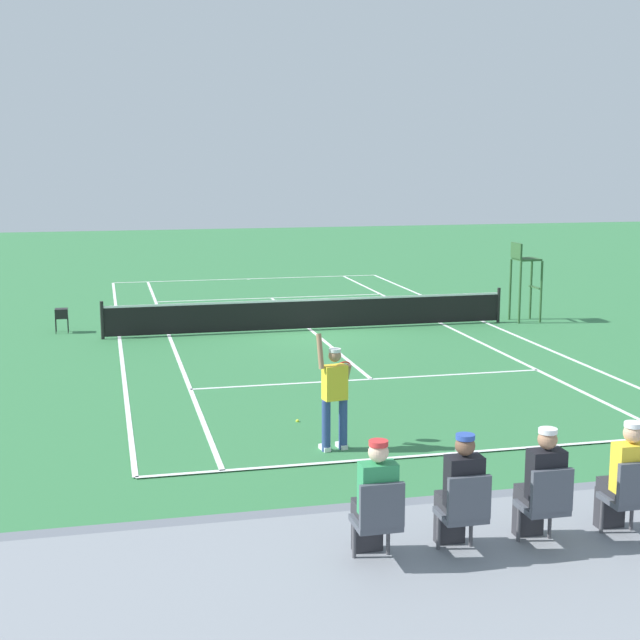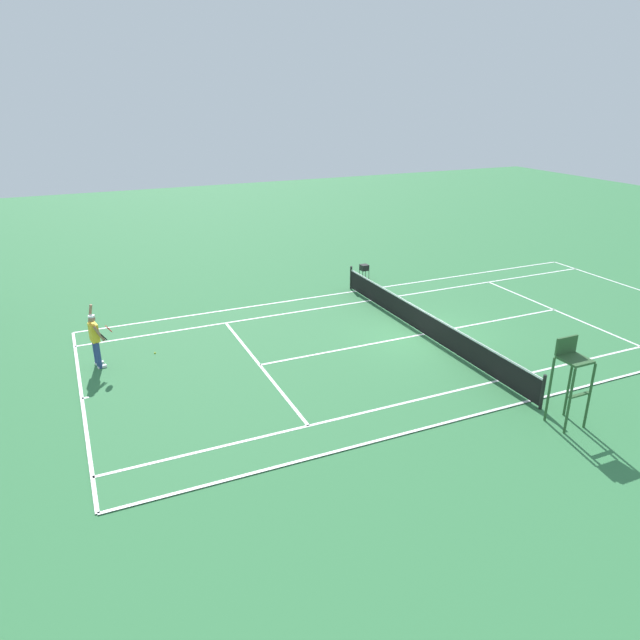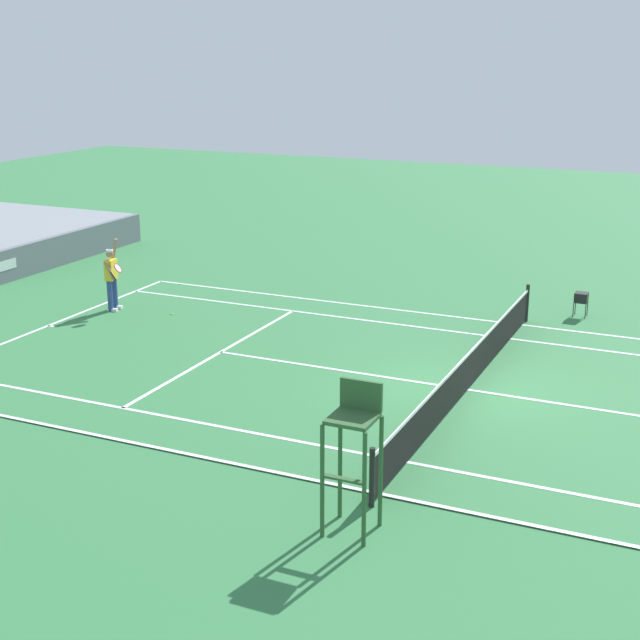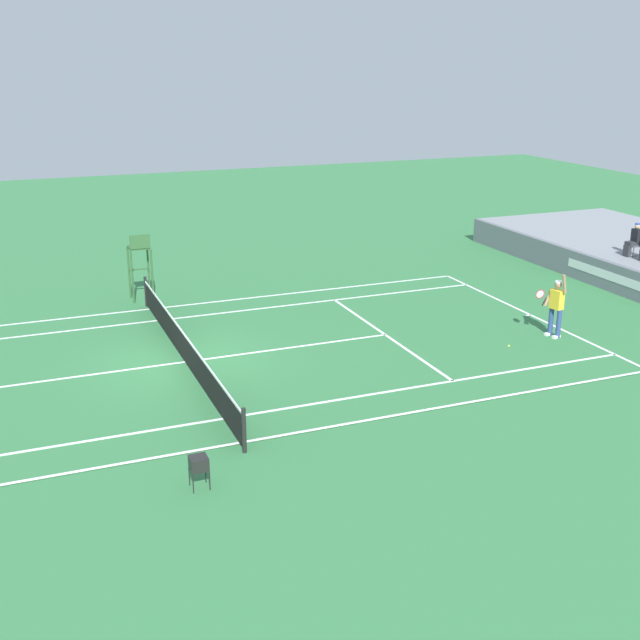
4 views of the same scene
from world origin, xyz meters
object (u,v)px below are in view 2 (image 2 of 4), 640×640
tennis_player (95,339)px  ball_hopper (364,267)px  tennis_ball (155,353)px  umpire_chair (571,371)px

tennis_player → ball_hopper: (5.01, -12.52, -0.42)m
tennis_ball → umpire_chair: 13.17m
umpire_chair → ball_hopper: umpire_chair is taller
tennis_ball → umpire_chair: bearing=-134.1°
tennis_player → umpire_chair: size_ratio=0.85×
ball_hopper → tennis_player: bearing=111.8°
tennis_ball → umpire_chair: umpire_chair is taller
ball_hopper → tennis_ball: bearing=113.9°
tennis_ball → ball_hopper: size_ratio=0.10×
tennis_player → tennis_ball: tennis_player is taller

